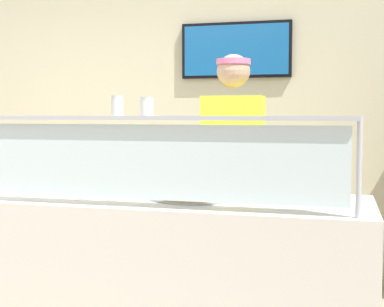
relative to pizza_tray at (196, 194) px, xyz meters
The scene contains 10 objects.
shop_rear_unit 2.08m from the pizza_tray, 92.33° to the left, with size 6.37×0.13×2.70m.
serving_counter 0.50m from the pizza_tray, 149.47° to the right, with size 1.97×0.75×0.95m, color silver.
sneeze_guard 0.45m from the pizza_tray, 102.75° to the right, with size 1.79×0.06×0.43m.
pizza_tray is the anchor object (origin of this frame).
pizza_server 0.04m from the pizza_tray, 141.28° to the right, with size 0.07×0.28×0.01m, color #ADAFB7.
parmesan_shaker 0.65m from the pizza_tray, 128.49° to the right, with size 0.06×0.06×0.09m.
pepper_flake_shaker 0.60m from the pizza_tray, 111.45° to the right, with size 0.06×0.06×0.09m.
worker_figure 0.65m from the pizza_tray, 83.13° to the left, with size 0.41×0.50×1.76m.
prep_shelf 2.37m from the pizza_tray, 137.85° to the left, with size 0.70×0.55×0.83m, color #B7BABF.
pizza_box_stack 2.31m from the pizza_tray, 137.86° to the left, with size 0.51×0.49×0.31m.
Camera 1 is at (1.78, -2.33, 1.40)m, focal length 51.15 mm.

